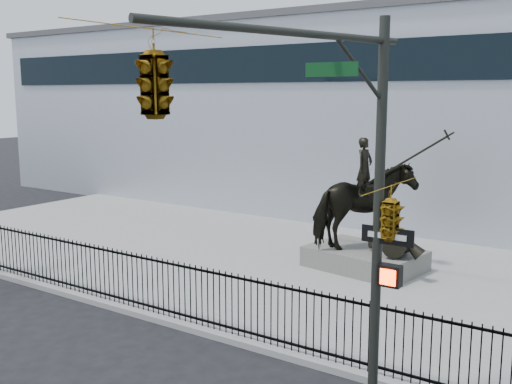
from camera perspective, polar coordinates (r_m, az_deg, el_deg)
The scene contains 7 objects.
ground at distance 15.57m, azimuth -14.40°, elevation -12.54°, with size 120.00×120.00×0.00m, color black.
plaza at distance 20.57m, azimuth 0.37°, elevation -6.59°, with size 30.00×12.00×0.15m, color gray.
building at distance 31.47m, azimuth 13.70°, elevation 6.87°, with size 44.00×14.00×9.00m, color silver.
picket_fence at distance 16.07m, azimuth -11.17°, elevation -8.30°, with size 22.10×0.10×1.50m.
statue_plinth at distance 19.71m, azimuth 10.31°, elevation -6.25°, with size 3.46×2.38×0.65m, color #585751.
equestrian_statue at distance 19.30m, azimuth 10.62°, elevation -1.47°, with size 4.39×3.06×3.75m.
traffic_signal_right at distance 8.76m, azimuth 3.03°, elevation 3.58°, with size 2.17×6.86×7.00m.
Camera 1 is at (10.95, -9.48, 5.73)m, focal length 42.00 mm.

